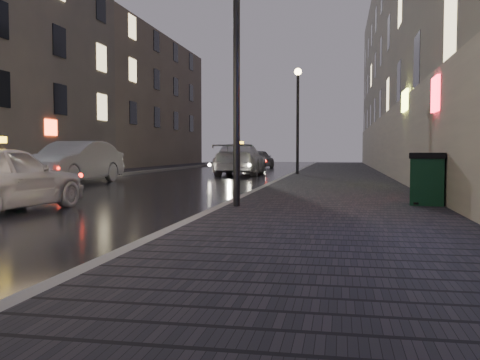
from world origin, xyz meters
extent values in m
cube|color=black|center=(3.90, 21.00, 0.07)|extent=(4.60, 58.00, 0.15)
cube|color=slate|center=(1.50, 21.00, 0.07)|extent=(0.20, 58.00, 0.15)
cube|color=black|center=(-8.70, 21.00, 0.07)|extent=(2.40, 58.00, 0.15)
cube|color=slate|center=(-7.40, 21.00, 0.07)|extent=(0.20, 58.00, 0.15)
cube|color=#605B54|center=(7.10, 25.00, 6.50)|extent=(1.80, 50.00, 13.00)
cube|color=#6B6051|center=(-13.50, 39.00, 5.50)|extent=(6.00, 22.00, 11.00)
cylinder|color=black|center=(1.85, 6.00, 2.65)|extent=(0.14, 0.14, 5.00)
cylinder|color=black|center=(1.85, 22.00, 2.65)|extent=(0.14, 0.14, 5.00)
sphere|color=#FFD88C|center=(1.85, 22.00, 5.25)|extent=(0.36, 0.36, 0.36)
cube|color=black|center=(5.80, 7.05, 0.65)|extent=(0.77, 0.77, 0.99)
cube|color=black|center=(5.80, 7.05, 1.20)|extent=(0.83, 0.83, 0.13)
imported|color=#919298|center=(-6.51, 14.87, 0.85)|extent=(2.09, 5.28, 1.71)
imported|color=silver|center=(-1.40, 23.74, 0.84)|extent=(2.61, 5.92, 1.69)
imported|color=gray|center=(-2.15, 35.19, 0.71)|extent=(2.19, 4.37, 1.43)
camera|label=1|loc=(3.98, -4.91, 1.30)|focal=40.00mm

